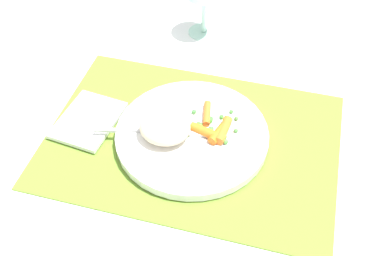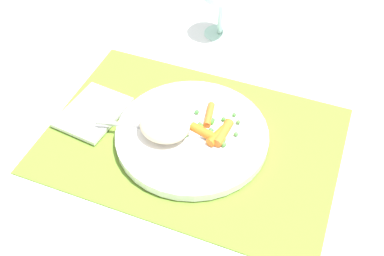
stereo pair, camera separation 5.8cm
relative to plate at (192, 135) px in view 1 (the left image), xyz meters
The scene contains 8 objects.
ground_plane 0.01m from the plate, ahead, with size 2.40×2.40×0.00m, color white.
placemat 0.01m from the plate, ahead, with size 0.50×0.35×0.01m, color olive.
plate is the anchor object (origin of this frame).
rice_mound 0.05m from the plate, 155.48° to the right, with size 0.09×0.08×0.04m, color beige.
carrot_portion 0.04m from the plate, 19.39° to the left, with size 0.07×0.09×0.02m.
pea_scatter 0.04m from the plate, 32.04° to the left, with size 0.09×0.08×0.01m.
fork 0.04m from the plate, 165.61° to the right, with size 0.20×0.06×0.01m.
napkin 0.19m from the plate, behind, with size 0.09×0.12×0.01m, color white.
Camera 1 is at (0.14, -0.51, 0.60)m, focal length 43.48 mm.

